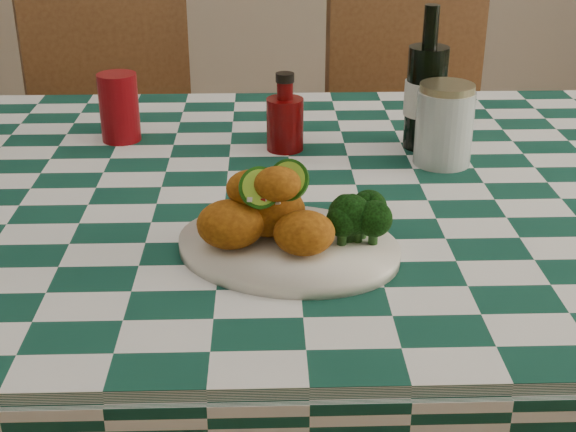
{
  "coord_description": "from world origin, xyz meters",
  "views": [
    {
      "loc": [
        -0.04,
        -1.17,
        1.28
      ],
      "look_at": [
        -0.01,
        -0.23,
        0.84
      ],
      "focal_mm": 50.0,
      "sensor_mm": 36.0,
      "label": 1
    }
  ],
  "objects_px": {
    "plate": "(288,248)",
    "wooden_chair_right": "(425,181)",
    "fried_chicken_pile": "(277,205)",
    "ketchup_bottle": "(285,112)",
    "mason_jar": "(444,124)",
    "beer_bottle": "(427,78)",
    "wooden_chair_left": "(138,184)",
    "dining_table": "(291,388)",
    "red_tumbler": "(119,107)"
  },
  "relations": [
    {
      "from": "beer_bottle",
      "to": "wooden_chair_left",
      "type": "relative_size",
      "value": 0.26
    },
    {
      "from": "dining_table",
      "to": "ketchup_bottle",
      "type": "bearing_deg",
      "value": 91.8
    },
    {
      "from": "dining_table",
      "to": "plate",
      "type": "xyz_separation_m",
      "value": [
        -0.01,
        -0.23,
        0.4
      ]
    },
    {
      "from": "wooden_chair_left",
      "to": "fried_chicken_pile",
      "type": "bearing_deg",
      "value": -95.06
    },
    {
      "from": "plate",
      "to": "beer_bottle",
      "type": "relative_size",
      "value": 1.19
    },
    {
      "from": "fried_chicken_pile",
      "to": "wooden_chair_left",
      "type": "relative_size",
      "value": 0.17
    },
    {
      "from": "fried_chicken_pile",
      "to": "ketchup_bottle",
      "type": "bearing_deg",
      "value": 87.03
    },
    {
      "from": "ketchup_bottle",
      "to": "fried_chicken_pile",
      "type": "bearing_deg",
      "value": -92.97
    },
    {
      "from": "fried_chicken_pile",
      "to": "wooden_chair_right",
      "type": "distance_m",
      "value": 1.13
    },
    {
      "from": "dining_table",
      "to": "wooden_chair_right",
      "type": "distance_m",
      "value": 0.85
    },
    {
      "from": "wooden_chair_right",
      "to": "mason_jar",
      "type": "bearing_deg",
      "value": -110.98
    },
    {
      "from": "dining_table",
      "to": "fried_chicken_pile",
      "type": "relative_size",
      "value": 10.11
    },
    {
      "from": "dining_table",
      "to": "beer_bottle",
      "type": "relative_size",
      "value": 6.66
    },
    {
      "from": "plate",
      "to": "dining_table",
      "type": "bearing_deg",
      "value": 86.93
    },
    {
      "from": "dining_table",
      "to": "wooden_chair_right",
      "type": "xyz_separation_m",
      "value": [
        0.38,
        0.76,
        0.08
      ]
    },
    {
      "from": "mason_jar",
      "to": "beer_bottle",
      "type": "relative_size",
      "value": 0.55
    },
    {
      "from": "wooden_chair_right",
      "to": "beer_bottle",
      "type": "bearing_deg",
      "value": -114.0
    },
    {
      "from": "ketchup_bottle",
      "to": "red_tumbler",
      "type": "bearing_deg",
      "value": 168.89
    },
    {
      "from": "dining_table",
      "to": "beer_bottle",
      "type": "bearing_deg",
      "value": 35.72
    },
    {
      "from": "plate",
      "to": "ketchup_bottle",
      "type": "distance_m",
      "value": 0.4
    },
    {
      "from": "dining_table",
      "to": "plate",
      "type": "distance_m",
      "value": 0.46
    },
    {
      "from": "wooden_chair_right",
      "to": "ketchup_bottle",
      "type": "bearing_deg",
      "value": -133.76
    },
    {
      "from": "ketchup_bottle",
      "to": "wooden_chair_left",
      "type": "relative_size",
      "value": 0.14
    },
    {
      "from": "mason_jar",
      "to": "beer_bottle",
      "type": "xyz_separation_m",
      "value": [
        -0.02,
        0.08,
        0.06
      ]
    },
    {
      "from": "fried_chicken_pile",
      "to": "ketchup_bottle",
      "type": "relative_size",
      "value": 1.2
    },
    {
      "from": "mason_jar",
      "to": "wooden_chair_right",
      "type": "bearing_deg",
      "value": 79.74
    },
    {
      "from": "red_tumbler",
      "to": "ketchup_bottle",
      "type": "relative_size",
      "value": 0.9
    },
    {
      "from": "dining_table",
      "to": "wooden_chair_left",
      "type": "distance_m",
      "value": 0.85
    },
    {
      "from": "plate",
      "to": "fried_chicken_pile",
      "type": "relative_size",
      "value": 1.8
    },
    {
      "from": "fried_chicken_pile",
      "to": "mason_jar",
      "type": "xyz_separation_m",
      "value": [
        0.28,
        0.32,
        -0.0
      ]
    },
    {
      "from": "plate",
      "to": "fried_chicken_pile",
      "type": "height_order",
      "value": "fried_chicken_pile"
    },
    {
      "from": "ketchup_bottle",
      "to": "mason_jar",
      "type": "xyz_separation_m",
      "value": [
        0.26,
        -0.08,
        -0.0
      ]
    },
    {
      "from": "plate",
      "to": "beer_bottle",
      "type": "xyz_separation_m",
      "value": [
        0.25,
        0.41,
        0.12
      ]
    },
    {
      "from": "ketchup_bottle",
      "to": "wooden_chair_left",
      "type": "distance_m",
      "value": 0.79
    },
    {
      "from": "fried_chicken_pile",
      "to": "wooden_chair_left",
      "type": "xyz_separation_m",
      "value": [
        -0.34,
        0.99,
        -0.38
      ]
    },
    {
      "from": "fried_chicken_pile",
      "to": "red_tumbler",
      "type": "bearing_deg",
      "value": 121.05
    },
    {
      "from": "wooden_chair_left",
      "to": "dining_table",
      "type": "bearing_deg",
      "value": -88.15
    },
    {
      "from": "mason_jar",
      "to": "wooden_chair_right",
      "type": "relative_size",
      "value": 0.14
    },
    {
      "from": "plate",
      "to": "wooden_chair_right",
      "type": "height_order",
      "value": "wooden_chair_right"
    },
    {
      "from": "plate",
      "to": "beer_bottle",
      "type": "bearing_deg",
      "value": 58.08
    },
    {
      "from": "mason_jar",
      "to": "plate",
      "type": "bearing_deg",
      "value": -129.85
    },
    {
      "from": "plate",
      "to": "red_tumbler",
      "type": "distance_m",
      "value": 0.54
    },
    {
      "from": "red_tumbler",
      "to": "fried_chicken_pile",
      "type": "bearing_deg",
      "value": -58.95
    },
    {
      "from": "dining_table",
      "to": "mason_jar",
      "type": "relative_size",
      "value": 12.11
    },
    {
      "from": "fried_chicken_pile",
      "to": "mason_jar",
      "type": "distance_m",
      "value": 0.43
    },
    {
      "from": "wooden_chair_left",
      "to": "red_tumbler",
      "type": "bearing_deg",
      "value": -106.88
    },
    {
      "from": "ketchup_bottle",
      "to": "beer_bottle",
      "type": "height_order",
      "value": "beer_bottle"
    },
    {
      "from": "red_tumbler",
      "to": "wooden_chair_left",
      "type": "relative_size",
      "value": 0.13
    },
    {
      "from": "red_tumbler",
      "to": "beer_bottle",
      "type": "xyz_separation_m",
      "value": [
        0.54,
        -0.05,
        0.06
      ]
    },
    {
      "from": "mason_jar",
      "to": "wooden_chair_left",
      "type": "relative_size",
      "value": 0.14
    }
  ]
}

